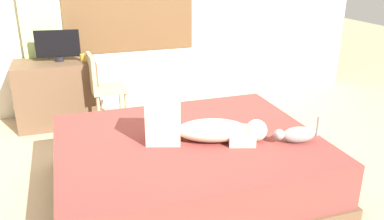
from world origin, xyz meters
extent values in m
plane|color=tan|center=(0.00, 0.00, 0.00)|extent=(16.00, 16.00, 0.00)
cube|color=brown|center=(0.03, 2.15, 1.30)|extent=(1.60, 0.02, 1.16)
cube|color=white|center=(0.03, 2.15, 1.30)|extent=(1.52, 0.02, 1.08)
cube|color=brown|center=(0.07, -0.06, 0.07)|extent=(2.10, 1.69, 0.14)
cube|color=brown|center=(0.07, -0.06, 0.32)|extent=(2.04, 1.64, 0.35)
ellipsoid|color=#CCB299|center=(0.23, -0.17, 0.58)|extent=(0.61, 0.42, 0.17)
sphere|color=beige|center=(0.56, -0.27, 0.58)|extent=(0.17, 0.17, 0.17)
cube|color=beige|center=(-0.13, -0.05, 0.66)|extent=(0.32, 0.31, 0.34)
cube|color=beige|center=(0.44, -0.23, 0.53)|extent=(0.28, 0.33, 0.08)
ellipsoid|color=gray|center=(0.85, -0.41, 0.56)|extent=(0.28, 0.16, 0.13)
sphere|color=gray|center=(0.70, -0.38, 0.57)|extent=(0.08, 0.08, 0.08)
cylinder|color=gray|center=(0.99, -0.44, 0.62)|extent=(0.03, 0.03, 0.16)
cube|color=brown|center=(-0.92, 1.82, 0.37)|extent=(0.90, 0.56, 0.74)
cylinder|color=black|center=(-0.85, 1.82, 0.77)|extent=(0.10, 0.10, 0.05)
cube|color=black|center=(-0.85, 1.82, 0.94)|extent=(0.48, 0.10, 0.30)
cylinder|color=gold|center=(-0.59, 1.73, 0.78)|extent=(0.08, 0.08, 0.08)
cylinder|color=tan|center=(-0.22, 1.67, 0.22)|extent=(0.04, 0.04, 0.44)
cylinder|color=tan|center=(-0.20, 1.36, 0.22)|extent=(0.04, 0.04, 0.44)
cylinder|color=tan|center=(-0.53, 1.65, 0.22)|extent=(0.04, 0.04, 0.44)
cylinder|color=tan|center=(-0.51, 1.35, 0.22)|extent=(0.04, 0.04, 0.44)
cube|color=tan|center=(-0.37, 1.51, 0.46)|extent=(0.40, 0.40, 0.04)
cube|color=tan|center=(-0.54, 1.50, 0.67)|extent=(0.06, 0.38, 0.38)
cube|color=#ADCC75|center=(-1.01, 2.10, 1.23)|extent=(0.44, 0.06, 2.46)
camera|label=1|loc=(-0.80, -2.78, 1.83)|focal=36.95mm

